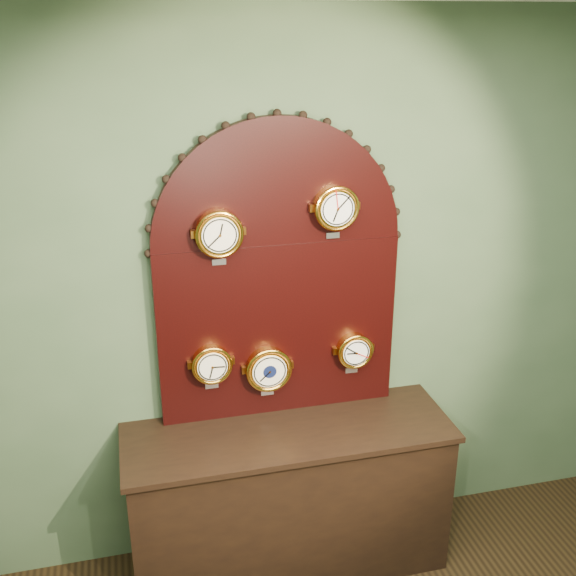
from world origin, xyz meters
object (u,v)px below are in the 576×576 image
object	(u,v)px
roman_clock	(219,233)
tide_clock	(354,350)
display_board	(278,264)
barometer	(268,369)
shop_counter	(289,501)
arabic_clock	(336,208)
hygrometer	(212,364)

from	to	relation	value
roman_clock	tide_clock	distance (m)	0.95
display_board	barometer	distance (m)	0.53
shop_counter	display_board	world-z (taller)	display_board
shop_counter	barometer	size ratio (longest dim) A/B	5.60
shop_counter	barometer	bearing A→B (deg)	113.85
display_board	roman_clock	bearing A→B (deg)	-167.05
display_board	barometer	world-z (taller)	display_board
roman_clock	barometer	xyz separation A→B (m)	(0.22, -0.00, -0.72)
roman_clock	barometer	bearing A→B (deg)	-0.11
barometer	roman_clock	bearing A→B (deg)	179.89
roman_clock	arabic_clock	world-z (taller)	arabic_clock
roman_clock	barometer	size ratio (longest dim) A/B	0.96
shop_counter	tide_clock	world-z (taller)	tide_clock
arabic_clock	hygrometer	distance (m)	0.96
barometer	shop_counter	bearing A→B (deg)	-66.15
display_board	barometer	xyz separation A→B (m)	(-0.07, -0.07, -0.52)
barometer	tide_clock	size ratio (longest dim) A/B	1.19
hygrometer	barometer	world-z (taller)	hygrometer
shop_counter	arabic_clock	distance (m)	1.54
display_board	arabic_clock	world-z (taller)	display_board
roman_clock	arabic_clock	size ratio (longest dim) A/B	1.03
arabic_clock	display_board	bearing A→B (deg)	165.81
arabic_clock	barometer	size ratio (longest dim) A/B	0.93
hygrometer	barometer	xyz separation A→B (m)	(0.28, -0.00, -0.06)
arabic_clock	barometer	world-z (taller)	arabic_clock
display_board	tide_clock	bearing A→B (deg)	-9.74
shop_counter	barometer	distance (m)	0.72
roman_clock	hygrometer	world-z (taller)	roman_clock
shop_counter	hygrometer	size ratio (longest dim) A/B	6.36
hygrometer	barometer	bearing A→B (deg)	-0.21
shop_counter	display_board	distance (m)	1.25
shop_counter	arabic_clock	world-z (taller)	arabic_clock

